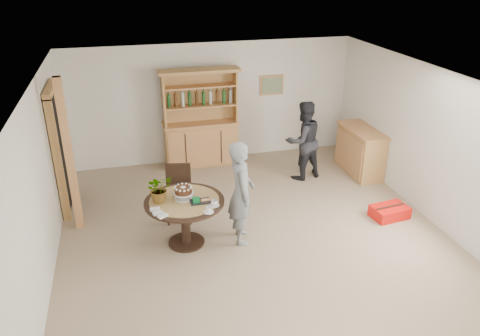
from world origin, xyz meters
name	(u,v)px	position (x,y,z in m)	size (l,w,h in m)	color
ground	(258,243)	(0.00, 0.00, 0.00)	(7.00, 7.00, 0.00)	#9F876D
room_shell	(260,138)	(0.00, 0.01, 1.74)	(6.04, 7.04, 2.52)	white
doorway	(59,148)	(-2.93, 2.00, 1.11)	(0.13, 1.10, 2.18)	black
pine_post	(69,157)	(-2.70, 1.20, 1.25)	(0.12, 0.12, 2.50)	tan
hutch	(201,133)	(-0.30, 3.24, 0.69)	(1.62, 0.54, 2.04)	tan
sideboard	(360,151)	(2.74, 2.00, 0.47)	(0.54, 1.26, 0.94)	tan
dining_table	(185,209)	(-1.08, 0.29, 0.60)	(1.20, 1.20, 0.76)	black
dining_chair	(179,189)	(-1.06, 1.11, 0.54)	(0.49, 0.49, 0.95)	black
birthday_cake	(183,191)	(-1.08, 0.34, 0.88)	(0.30, 0.30, 0.20)	white
flower_vase	(159,189)	(-1.43, 0.34, 0.97)	(0.38, 0.33, 0.42)	#3F7233
gift_tray	(200,201)	(-0.86, 0.16, 0.79)	(0.30, 0.20, 0.08)	black
coffee_cup_a	(214,203)	(-0.68, 0.01, 0.80)	(0.15, 0.15, 0.09)	silver
coffee_cup_b	(208,210)	(-0.80, -0.16, 0.79)	(0.15, 0.15, 0.08)	silver
napkins	(158,213)	(-1.49, -0.03, 0.77)	(0.24, 0.33, 0.03)	white
teen_boy	(241,193)	(-0.23, 0.19, 0.82)	(0.60, 0.39, 1.64)	slate
adult_person	(303,140)	(1.51, 2.08, 0.79)	(0.76, 0.60, 1.57)	black
red_suitcase	(389,212)	(2.39, 0.21, 0.10)	(0.65, 0.47, 0.21)	red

